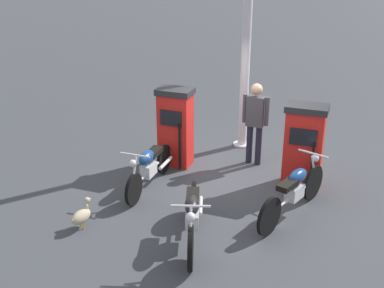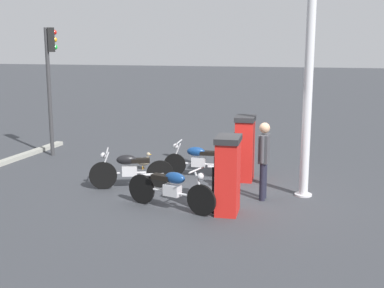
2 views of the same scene
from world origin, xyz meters
TOP-DOWN VIEW (x-y plane):
  - ground_plane at (0.00, 0.00)m, footprint 120.00×120.00m
  - fuel_pump_near at (-0.22, -1.32)m, footprint 0.54×0.73m
  - fuel_pump_far at (-0.22, 1.32)m, footprint 0.54×0.78m
  - motorcycle_near_pump at (0.97, -1.35)m, footprint 1.98×0.56m
  - motorcycle_far_pump at (0.96, 1.38)m, footprint 2.09×0.88m
  - motorcycle_extra at (2.36, 0.07)m, footprint 1.95×0.83m
  - attendant_person at (-0.85, 0.21)m, footprint 0.26×0.58m
  - wandering_duck at (2.66, -1.76)m, footprint 0.50×0.26m
  - canopy_support_pole at (-1.74, -0.29)m, footprint 0.40×0.40m

SIDE VIEW (x-z plane):
  - ground_plane at x=0.00m, z-range 0.00..0.00m
  - wandering_duck at x=2.66m, z-range -0.01..0.49m
  - motorcycle_near_pump at x=0.97m, z-range -0.01..0.92m
  - motorcycle_extra at x=2.36m, z-range -0.02..0.96m
  - motorcycle_far_pump at x=0.96m, z-range -0.01..0.96m
  - fuel_pump_far at x=-0.22m, z-range 0.01..1.64m
  - fuel_pump_near at x=-0.22m, z-range 0.01..1.67m
  - attendant_person at x=-0.85m, z-range 0.14..1.90m
  - canopy_support_pole at x=-1.74m, z-range -0.08..4.71m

